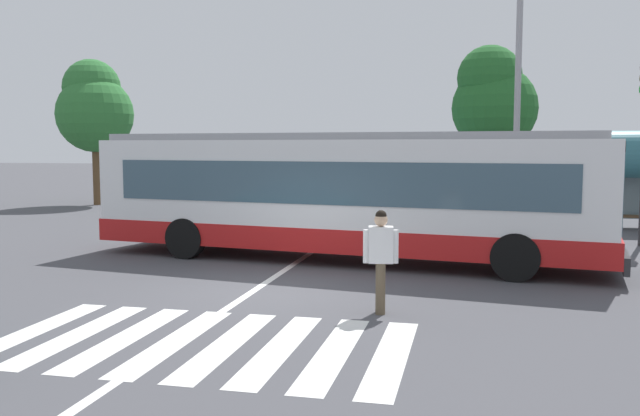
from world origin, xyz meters
TOP-DOWN VIEW (x-y plane):
  - ground_plane at (0.00, 0.00)m, footprint 160.00×160.00m
  - city_transit_bus at (0.75, 3.68)m, footprint 12.68×4.26m
  - pedestrian_crossing_street at (2.34, -1.27)m, footprint 0.57×0.32m
  - parked_car_charcoal at (-4.97, 16.99)m, footprint 2.06×4.59m
  - parked_car_teal at (-2.36, 17.18)m, footprint 1.93×4.53m
  - parked_car_blue at (0.41, 17.09)m, footprint 1.92×4.52m
  - parked_car_white at (2.89, 16.56)m, footprint 1.90×4.51m
  - parked_car_black at (5.78, 16.78)m, footprint 2.07×4.59m
  - twin_arm_street_lamp at (5.14, 10.34)m, footprint 4.03×0.32m
  - background_tree_left at (-13.36, 15.99)m, footprint 3.51×3.51m
  - background_tree_right at (4.63, 19.42)m, footprint 3.85×3.85m
  - crosswalk_painted_stripes at (0.10, -3.48)m, footprint 5.82×3.34m
  - lane_center_line at (-0.25, 2.00)m, footprint 0.16×24.00m

SIDE VIEW (x-z plane):
  - ground_plane at x=0.00m, z-range 0.00..0.00m
  - lane_center_line at x=-0.25m, z-range 0.00..0.01m
  - crosswalk_painted_stripes at x=0.10m, z-range 0.00..0.01m
  - parked_car_charcoal at x=-4.97m, z-range 0.09..1.44m
  - parked_car_teal at x=-2.36m, z-range 0.09..1.44m
  - parked_car_blue at x=0.41m, z-range 0.09..1.44m
  - parked_car_white at x=2.89m, z-range 0.09..1.44m
  - parked_car_black at x=5.78m, z-range 0.09..1.44m
  - pedestrian_crossing_street at x=2.34m, z-range 0.11..1.83m
  - city_transit_bus at x=0.75m, z-range 0.06..3.12m
  - background_tree_left at x=-13.36m, z-range 1.17..7.92m
  - background_tree_right at x=4.63m, z-range 1.22..8.47m
  - twin_arm_street_lamp at x=5.14m, z-range 1.05..11.49m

